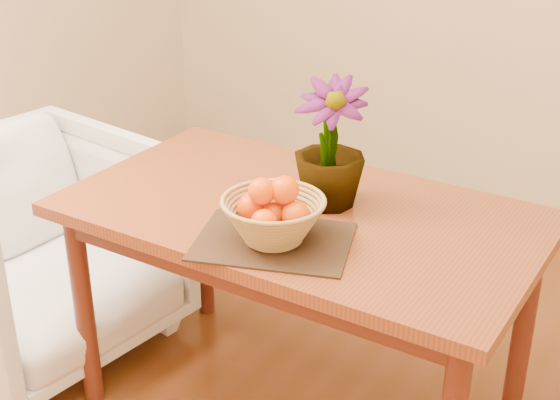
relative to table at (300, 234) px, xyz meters
The scene contains 6 objects.
table is the anchor object (origin of this frame).
placemat 0.25m from the table, 78.07° to the right, with size 0.41×0.31×0.01m, color #311E12.
wicker_basket 0.27m from the table, 78.07° to the right, with size 0.28×0.28×0.12m.
orange_pile 0.30m from the table, 77.91° to the right, with size 0.20×0.20×0.14m.
potted_plant 0.29m from the table, 51.02° to the left, with size 0.21×0.21×0.38m, color #134213.
armchair 1.04m from the table, behind, with size 0.83×0.77×0.85m, color gray.
Camera 1 is at (1.05, -1.49, 1.75)m, focal length 50.00 mm.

